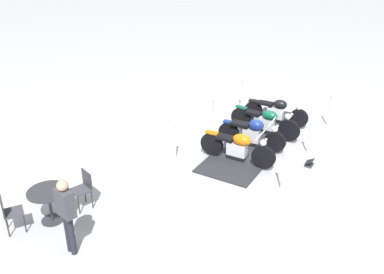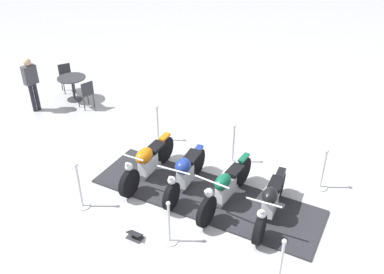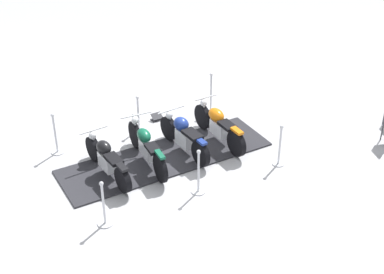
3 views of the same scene
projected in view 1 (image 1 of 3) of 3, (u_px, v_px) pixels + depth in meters
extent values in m
plane|color=#B2B2B7|center=(257.00, 141.00, 13.12)|extent=(80.00, 80.00, 0.00)
cube|color=#28282D|center=(257.00, 140.00, 13.11)|extent=(3.72, 5.36, 0.04)
cylinder|color=black|center=(264.00, 157.00, 11.45)|extent=(0.65, 0.40, 0.66)
cylinder|color=black|center=(212.00, 144.00, 12.14)|extent=(0.65, 0.40, 0.66)
cube|color=silver|center=(237.00, 149.00, 11.78)|extent=(0.59, 0.44, 0.36)
ellipsoid|color=#D16B0F|center=(242.00, 140.00, 11.58)|extent=(0.62, 0.52, 0.33)
cube|color=black|center=(225.00, 138.00, 11.82)|extent=(0.57, 0.48, 0.08)
cube|color=#D16B0F|center=(212.00, 132.00, 11.98)|extent=(0.39, 0.29, 0.06)
cylinder|color=silver|center=(262.00, 147.00, 11.36)|extent=(0.27, 0.18, 0.56)
cylinder|color=silver|center=(260.00, 135.00, 11.24)|extent=(0.31, 0.59, 0.04)
sphere|color=silver|center=(263.00, 143.00, 11.28)|extent=(0.18, 0.18, 0.18)
cylinder|color=black|center=(275.00, 142.00, 12.29)|extent=(0.63, 0.35, 0.62)
cylinder|color=black|center=(229.00, 132.00, 12.86)|extent=(0.63, 0.35, 0.62)
cube|color=silver|center=(251.00, 135.00, 12.55)|extent=(0.54, 0.39, 0.40)
ellipsoid|color=navy|center=(256.00, 125.00, 12.35)|extent=(0.54, 0.48, 0.34)
cube|color=black|center=(240.00, 124.00, 12.56)|extent=(0.62, 0.48, 0.08)
cube|color=navy|center=(229.00, 122.00, 12.71)|extent=(0.37, 0.27, 0.06)
cylinder|color=silver|center=(273.00, 133.00, 12.20)|extent=(0.28, 0.17, 0.54)
cylinder|color=silver|center=(272.00, 122.00, 12.09)|extent=(0.32, 0.71, 0.04)
sphere|color=silver|center=(275.00, 129.00, 12.13)|extent=(0.18, 0.18, 0.18)
cylinder|color=black|center=(289.00, 130.00, 12.92)|extent=(0.63, 0.43, 0.68)
cylinder|color=black|center=(241.00, 118.00, 13.76)|extent=(0.63, 0.43, 0.68)
cube|color=silver|center=(264.00, 123.00, 13.33)|extent=(0.66, 0.49, 0.35)
ellipsoid|color=#0F5138|center=(270.00, 115.00, 13.11)|extent=(0.58, 0.51, 0.30)
cube|color=black|center=(253.00, 113.00, 13.41)|extent=(0.54, 0.47, 0.08)
cube|color=#0F5138|center=(241.00, 107.00, 13.59)|extent=(0.38, 0.29, 0.06)
cylinder|color=silver|center=(287.00, 121.00, 12.84)|extent=(0.32, 0.23, 0.57)
cylinder|color=silver|center=(285.00, 110.00, 12.73)|extent=(0.43, 0.69, 0.04)
sphere|color=silver|center=(288.00, 117.00, 12.77)|extent=(0.18, 0.18, 0.18)
cylinder|color=black|center=(299.00, 118.00, 13.82)|extent=(0.61, 0.36, 0.60)
cylinder|color=black|center=(253.00, 110.00, 14.44)|extent=(0.61, 0.36, 0.60)
cube|color=silver|center=(276.00, 113.00, 14.11)|extent=(0.58, 0.43, 0.37)
ellipsoid|color=black|center=(280.00, 104.00, 13.91)|extent=(0.53, 0.45, 0.31)
cube|color=black|center=(266.00, 103.00, 14.13)|extent=(0.57, 0.45, 0.08)
cube|color=black|center=(254.00, 101.00, 14.29)|extent=(0.37, 0.28, 0.06)
cylinder|color=silver|center=(297.00, 111.00, 13.73)|extent=(0.27, 0.17, 0.52)
cylinder|color=silver|center=(296.00, 101.00, 13.62)|extent=(0.30, 0.66, 0.04)
sphere|color=silver|center=(299.00, 107.00, 13.67)|extent=(0.18, 0.18, 0.18)
cylinder|color=silver|center=(281.00, 189.00, 10.70)|extent=(0.32, 0.32, 0.03)
cylinder|color=silver|center=(283.00, 171.00, 10.46)|extent=(0.05, 0.05, 1.04)
sphere|color=silver|center=(285.00, 151.00, 10.22)|extent=(0.09, 0.09, 0.09)
cylinder|color=silver|center=(327.00, 125.00, 14.12)|extent=(0.32, 0.32, 0.03)
cylinder|color=silver|center=(329.00, 111.00, 13.89)|extent=(0.05, 0.05, 0.99)
sphere|color=silver|center=(332.00, 96.00, 13.66)|extent=(0.09, 0.09, 0.09)
cylinder|color=silver|center=(212.00, 130.00, 13.82)|extent=(0.33, 0.33, 0.03)
cylinder|color=silver|center=(213.00, 115.00, 13.59)|extent=(0.05, 0.05, 0.99)
sphere|color=silver|center=(213.00, 100.00, 13.36)|extent=(0.09, 0.09, 0.09)
cylinder|color=silver|center=(176.00, 159.00, 12.11)|extent=(0.29, 0.29, 0.03)
cylinder|color=silver|center=(175.00, 143.00, 11.89)|extent=(0.05, 0.05, 0.97)
sphere|color=silver|center=(175.00, 126.00, 11.66)|extent=(0.09, 0.09, 0.09)
cylinder|color=silver|center=(307.00, 153.00, 12.41)|extent=(0.33, 0.33, 0.03)
cylinder|color=silver|center=(309.00, 139.00, 12.20)|extent=(0.05, 0.05, 0.91)
sphere|color=silver|center=(311.00, 123.00, 11.98)|extent=(0.09, 0.09, 0.09)
cylinder|color=silver|center=(241.00, 107.00, 15.53)|extent=(0.33, 0.33, 0.03)
cylinder|color=silver|center=(242.00, 95.00, 15.31)|extent=(0.05, 0.05, 0.95)
sphere|color=silver|center=(242.00, 81.00, 15.09)|extent=(0.09, 0.09, 0.09)
cube|color=#333338|center=(309.00, 165.00, 11.79)|extent=(0.32, 0.38, 0.02)
cube|color=black|center=(310.00, 161.00, 11.74)|extent=(0.31, 0.35, 0.12)
cylinder|color=#2D2D33|center=(53.00, 220.00, 9.59)|extent=(0.49, 0.49, 0.02)
cylinder|color=#2D2D33|center=(50.00, 206.00, 9.42)|extent=(0.07, 0.07, 0.73)
cylinder|color=#2D2D33|center=(48.00, 192.00, 9.25)|extent=(0.89, 0.89, 0.03)
cylinder|color=#2D2D33|center=(23.00, 215.00, 9.40)|extent=(0.03, 0.03, 0.44)
cylinder|color=#2D2D33|center=(25.00, 224.00, 9.13)|extent=(0.03, 0.03, 0.44)
cylinder|color=#2D2D33|center=(6.00, 219.00, 9.27)|extent=(0.03, 0.03, 0.44)
cylinder|color=#2D2D33|center=(8.00, 228.00, 8.99)|extent=(0.03, 0.03, 0.44)
cube|color=#3F3F47|center=(13.00, 212.00, 9.09)|extent=(0.55, 0.55, 0.04)
cube|color=#2D2D33|center=(2.00, 205.00, 8.91)|extent=(0.23, 0.36, 0.43)
cylinder|color=#2D2D33|center=(79.00, 205.00, 9.72)|extent=(0.03, 0.03, 0.46)
cylinder|color=#2D2D33|center=(72.00, 199.00, 9.95)|extent=(0.03, 0.03, 0.46)
cylinder|color=#2D2D33|center=(92.00, 200.00, 9.92)|extent=(0.03, 0.03, 0.46)
cylinder|color=#2D2D33|center=(85.00, 193.00, 10.15)|extent=(0.03, 0.03, 0.46)
cube|color=#3F3F47|center=(81.00, 190.00, 9.82)|extent=(0.57, 0.57, 0.04)
cube|color=#2D2D33|center=(87.00, 179.00, 9.83)|extent=(0.31, 0.30, 0.41)
cylinder|color=#23232D|center=(68.00, 232.00, 8.52)|extent=(0.12, 0.12, 0.90)
cylinder|color=#23232D|center=(72.00, 235.00, 8.43)|extent=(0.12, 0.12, 0.90)
cube|color=#3F3F47|center=(65.00, 203.00, 8.15)|extent=(0.45, 0.42, 0.57)
sphere|color=tan|center=(62.00, 186.00, 7.98)|extent=(0.22, 0.22, 0.22)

